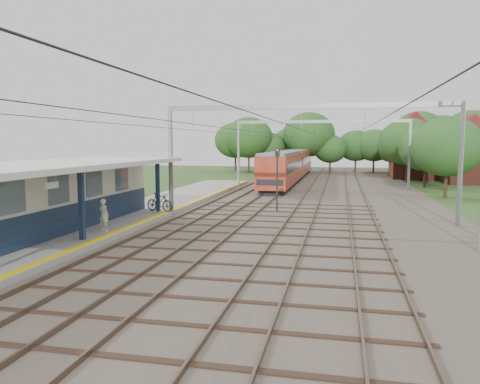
% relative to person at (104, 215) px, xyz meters
% --- Properties ---
extents(ground, '(160.00, 160.00, 0.00)m').
position_rel_person_xyz_m(ground, '(5.99, -8.15, -1.15)').
color(ground, '#2D4C1E').
rests_on(ground, ground).
extents(ballast_bed, '(18.00, 90.00, 0.10)m').
position_rel_person_xyz_m(ballast_bed, '(9.99, 21.85, -1.10)').
color(ballast_bed, '#473D33').
rests_on(ballast_bed, ground).
extents(platform, '(5.00, 52.00, 0.35)m').
position_rel_person_xyz_m(platform, '(-1.51, 5.85, -0.98)').
color(platform, gray).
rests_on(platform, ground).
extents(yellow_stripe, '(0.45, 52.00, 0.01)m').
position_rel_person_xyz_m(yellow_stripe, '(0.74, 5.85, -0.80)').
color(yellow_stripe, yellow).
rests_on(yellow_stripe, platform).
extents(station_building, '(3.41, 18.00, 3.40)m').
position_rel_person_xyz_m(station_building, '(-2.89, -1.15, 0.89)').
color(station_building, beige).
rests_on(station_building, platform).
extents(canopy, '(6.40, 20.00, 3.44)m').
position_rel_person_xyz_m(canopy, '(-1.78, -2.15, 2.49)').
color(canopy, '#13233E').
rests_on(canopy, platform).
extents(rail_tracks, '(11.80, 88.00, 0.15)m').
position_rel_person_xyz_m(rail_tracks, '(7.49, 21.85, -0.98)').
color(rail_tracks, brown).
rests_on(rail_tracks, ballast_bed).
extents(catenary_system, '(17.22, 88.00, 7.00)m').
position_rel_person_xyz_m(catenary_system, '(9.38, 17.13, 4.36)').
color(catenary_system, gray).
rests_on(catenary_system, ground).
extents(tree_band, '(31.72, 30.88, 8.82)m').
position_rel_person_xyz_m(tree_band, '(9.83, 48.97, 3.77)').
color(tree_band, '#382619').
rests_on(tree_band, ground).
extents(house_near, '(7.00, 6.12, 7.89)m').
position_rel_person_xyz_m(house_near, '(26.99, 37.85, 1.83)').
color(house_near, brown).
rests_on(house_near, ground).
extents(house_far, '(8.00, 6.12, 8.66)m').
position_rel_person_xyz_m(house_far, '(21.99, 43.85, 2.08)').
color(house_far, brown).
rests_on(house_far, ground).
extents(person, '(0.68, 0.55, 1.61)m').
position_rel_person_xyz_m(person, '(0.00, 0.00, 0.00)').
color(person, white).
rests_on(person, platform).
extents(bicycle, '(2.04, 1.06, 1.18)m').
position_rel_person_xyz_m(bicycle, '(0.19, 6.85, -0.21)').
color(bicycle, black).
rests_on(bicycle, platform).
extents(train, '(2.80, 34.88, 3.69)m').
position_rel_person_xyz_m(train, '(5.49, 36.44, 0.91)').
color(train, black).
rests_on(train, ballast_bed).
extents(signal_post, '(0.34, 0.30, 4.37)m').
position_rel_person_xyz_m(signal_post, '(7.34, 9.99, 1.60)').
color(signal_post, black).
rests_on(signal_post, ground).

